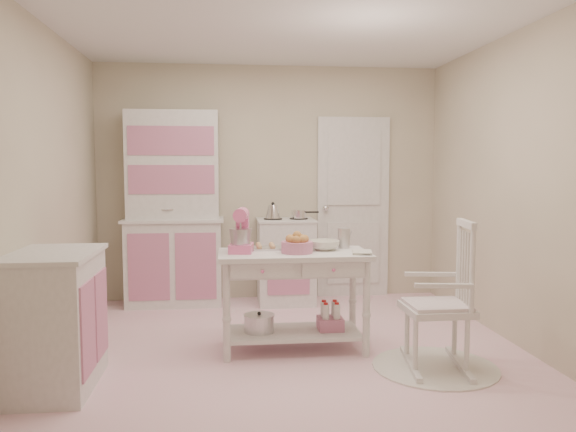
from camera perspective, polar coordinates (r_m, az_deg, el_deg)
The scene contains 14 objects.
room_shell at distance 4.43m, azimuth 0.05°, elevation 7.19°, with size 3.84×3.84×2.62m.
door at distance 6.45m, azimuth 6.63°, elevation 0.88°, with size 0.82×0.05×2.04m, color white.
hutch at distance 6.10m, azimuth -11.56°, elevation 0.77°, with size 1.06×0.50×2.08m, color white.
stove at distance 6.13m, azimuth -0.22°, elevation -4.57°, with size 0.62×0.57×0.92m, color white.
base_cabinet at distance 4.10m, azimuth -22.57°, elevation -9.76°, with size 0.54×0.84×0.92m, color white.
lace_rug at distance 4.42m, azimuth 14.71°, elevation -14.61°, with size 0.92×0.92×0.01m, color white.
rocking_chair at distance 4.27m, azimuth 14.88°, elevation -7.72°, with size 0.48×0.72×1.10m, color white.
work_table at distance 4.58m, azimuth 0.59°, elevation -8.63°, with size 1.20×0.60×0.80m, color white.
stand_mixer at distance 4.47m, azimuth -4.79°, elevation -1.55°, with size 0.20×0.28×0.34m, color pink.
cookie_tray at distance 4.66m, azimuth -1.51°, elevation -3.27°, with size 0.34×0.24×0.02m, color silver.
bread_basket at distance 4.45m, azimuth 0.93°, elevation -3.19°, with size 0.25×0.25×0.09m, color #C97398.
mixing_bowl at distance 4.61m, azimuth 3.69°, elevation -2.98°, with size 0.25×0.25×0.08m, color silver.
metal_pitcher at distance 4.72m, azimuth 5.68°, elevation -2.25°, with size 0.10×0.10×0.17m, color silver.
recipe_book at distance 4.46m, azimuth 6.54°, elevation -3.66°, with size 0.15×0.20×0.02m, color silver.
Camera 1 is at (-0.49, -4.40, 1.48)m, focal length 35.00 mm.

